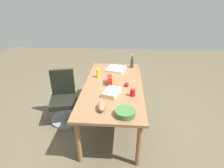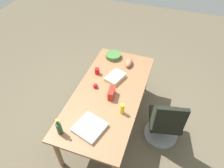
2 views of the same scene
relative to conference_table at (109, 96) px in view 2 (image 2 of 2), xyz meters
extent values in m
plane|color=brown|center=(0.00, 0.00, -0.71)|extent=(10.00, 10.00, 0.00)
cube|color=brown|center=(0.00, 0.00, 0.06)|extent=(2.13, 1.02, 0.04)
cylinder|color=brown|center=(0.97, -0.42, -0.34)|extent=(0.07, 0.07, 0.74)
cylinder|color=brown|center=(-0.97, 0.42, -0.34)|extent=(0.07, 0.07, 0.74)
cylinder|color=brown|center=(0.97, 0.42, -0.34)|extent=(0.07, 0.07, 0.74)
cylinder|color=gray|center=(0.04, -0.92, -0.68)|extent=(0.56, 0.56, 0.05)
cylinder|color=gray|center=(0.04, -0.92, -0.47)|extent=(0.06, 0.06, 0.38)
cube|color=black|center=(0.04, -0.92, -0.28)|extent=(0.58, 0.58, 0.09)
cube|color=black|center=(-0.17, -0.97, 0.02)|extent=(0.16, 0.43, 0.50)
ellipsoid|color=#A76748|center=(0.74, -0.11, 0.13)|extent=(0.25, 0.13, 0.10)
sphere|color=red|center=(0.03, 0.23, 0.11)|extent=(0.09, 0.09, 0.08)
cube|color=silver|center=(-0.69, 0.02, 0.10)|extent=(0.45, 0.45, 0.05)
cylinder|color=#214022|center=(-0.88, 0.35, 0.17)|extent=(0.09, 0.09, 0.20)
cylinder|color=#214022|center=(-0.88, 0.35, 0.31)|extent=(0.04, 0.04, 0.08)
cylinder|color=gold|center=(-0.88, 0.35, 0.35)|extent=(0.04, 0.04, 0.01)
cube|color=beige|center=(0.32, 0.00, 0.11)|extent=(0.37, 0.31, 0.07)
cylinder|color=#3D6A32|center=(0.86, 0.22, 0.11)|extent=(0.35, 0.35, 0.08)
cube|color=red|center=(-0.06, -0.07, 0.15)|extent=(0.21, 0.10, 0.14)
cylinder|color=red|center=(0.34, 0.33, 0.13)|extent=(0.09, 0.09, 0.11)
cylinder|color=yellow|center=(-0.31, -0.31, 0.16)|extent=(0.07, 0.07, 0.17)
camera|label=1|loc=(2.85, 0.19, 1.54)|focal=29.25mm
camera|label=2|loc=(-2.03, -0.75, 2.41)|focal=33.07mm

